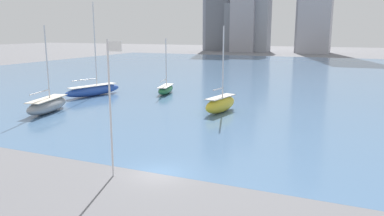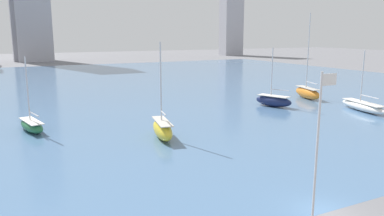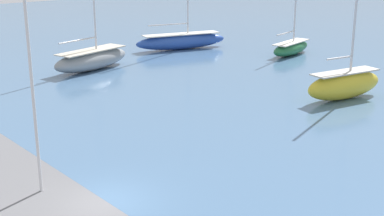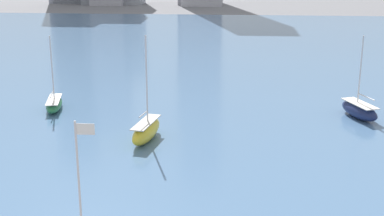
# 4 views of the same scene
# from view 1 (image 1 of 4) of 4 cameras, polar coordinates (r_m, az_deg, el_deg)

# --- Properties ---
(ground_plane) EXTENTS (500.00, 500.00, 0.00)m
(ground_plane) POSITION_cam_1_polar(r_m,az_deg,el_deg) (29.26, -5.11, -9.95)
(ground_plane) COLOR slate
(harbor_water) EXTENTS (180.00, 140.00, 0.00)m
(harbor_water) POSITION_cam_1_polar(r_m,az_deg,el_deg) (95.39, 15.31, 4.78)
(harbor_water) COLOR #4C7099
(harbor_water) RESTS_ON ground_plane
(flag_pole) EXTENTS (1.24, 0.14, 10.21)m
(flag_pole) POSITION_cam_1_polar(r_m,az_deg,el_deg) (27.78, -12.27, 0.66)
(flag_pole) COLOR silver
(flag_pole) RESTS_ON ground_plane
(sailboat_yellow) EXTENTS (3.10, 7.32, 11.42)m
(sailboat_yellow) POSITION_cam_1_polar(r_m,az_deg,el_deg) (50.30, 4.37, 0.64)
(sailboat_yellow) COLOR yellow
(sailboat_yellow) RESTS_ON harbor_water
(sailboat_gray) EXTENTS (4.48, 9.13, 11.47)m
(sailboat_gray) POSITION_cam_1_polar(r_m,az_deg,el_deg) (53.74, -21.15, 0.44)
(sailboat_gray) COLOR gray
(sailboat_gray) RESTS_ON harbor_water
(sailboat_green) EXTENTS (3.34, 7.17, 9.54)m
(sailboat_green) POSITION_cam_1_polar(r_m,az_deg,el_deg) (65.38, -4.03, 2.88)
(sailboat_green) COLOR #236B3D
(sailboat_green) RESTS_ON harbor_water
(sailboat_blue) EXTENTS (5.02, 10.93, 15.35)m
(sailboat_blue) POSITION_cam_1_polar(r_m,az_deg,el_deg) (65.26, -14.82, 2.68)
(sailboat_blue) COLOR #284CA8
(sailboat_blue) RESTS_ON harbor_water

